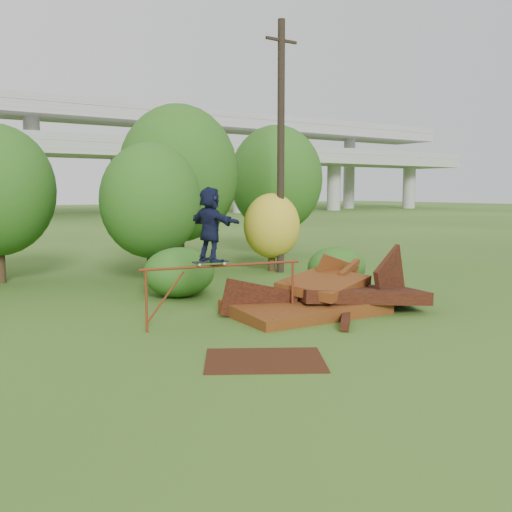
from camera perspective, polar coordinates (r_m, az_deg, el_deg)
ground at (r=13.18m, az=7.87°, el=-7.53°), size 240.00×240.00×0.00m
scrap_pile at (r=15.31m, az=7.18°, el=-4.16°), size 5.74×3.58×2.07m
grind_rail at (r=13.55m, az=-3.29°, el=-2.11°), size 3.96×0.79×1.46m
skateboard at (r=13.40m, az=-4.56°, el=-0.59°), size 0.88×0.38×0.09m
skater at (r=13.31m, az=-4.59°, el=3.19°), size 0.76×1.67×1.74m
flat_plate at (r=10.92m, az=0.86°, el=-10.37°), size 2.73×2.53×0.03m
tree_2 at (r=19.82m, az=-10.51°, el=5.45°), size 3.42×3.42×4.82m
tree_3 at (r=23.21m, az=-7.74°, el=8.15°), size 4.76×4.76×6.60m
tree_4 at (r=22.60m, az=1.59°, el=3.02°), size 2.24×2.24×3.09m
tree_5 at (r=28.10m, az=2.03°, el=7.69°), size 4.53×4.53×6.36m
shrub_left at (r=17.29m, az=-7.71°, el=-1.62°), size 2.17×2.00×1.50m
shrub_right at (r=18.74m, az=8.04°, el=-1.18°), size 1.95×1.79×1.38m
utility_pole at (r=22.27m, az=2.50°, el=10.85°), size 1.40×0.28×9.58m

